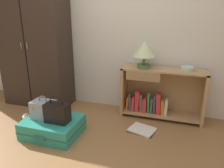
% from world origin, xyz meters
% --- Properties ---
extents(ground_plane, '(9.00, 9.00, 0.00)m').
position_xyz_m(ground_plane, '(0.00, 0.00, 0.00)').
color(ground_plane, olive).
extents(back_wall, '(6.40, 0.10, 2.60)m').
position_xyz_m(back_wall, '(0.00, 1.50, 1.30)').
color(back_wall, silver).
rests_on(back_wall, ground_plane).
extents(wardrobe, '(1.03, 0.47, 1.91)m').
position_xyz_m(wardrobe, '(-1.13, 1.20, 0.95)').
color(wardrobe, '#33261E').
rests_on(wardrobe, ground_plane).
extents(bookshelf, '(1.11, 0.32, 0.70)m').
position_xyz_m(bookshelf, '(0.74, 1.28, 0.33)').
color(bookshelf, tan).
rests_on(bookshelf, ground_plane).
extents(table_lamp, '(0.29, 0.29, 0.36)m').
position_xyz_m(table_lamp, '(0.52, 1.24, 0.93)').
color(table_lamp, '#4C7542').
rests_on(table_lamp, bookshelf).
extents(bowl, '(0.16, 0.16, 0.05)m').
position_xyz_m(bowl, '(1.08, 1.29, 0.72)').
color(bowl, silver).
rests_on(bowl, bookshelf).
extents(suitcase_large, '(0.65, 0.54, 0.20)m').
position_xyz_m(suitcase_large, '(-0.40, 0.41, 0.10)').
color(suitcase_large, teal).
rests_on(suitcase_large, ground_plane).
extents(train_case, '(0.27, 0.20, 0.28)m').
position_xyz_m(train_case, '(-0.50, 0.41, 0.31)').
color(train_case, '#8E99A3').
rests_on(train_case, suitcase_large).
extents(handbag, '(0.27, 0.16, 0.33)m').
position_xyz_m(handbag, '(-0.30, 0.38, 0.32)').
color(handbag, black).
rests_on(handbag, suitcase_large).
extents(bottle, '(0.08, 0.08, 0.19)m').
position_xyz_m(bottle, '(-0.81, 0.44, 0.09)').
color(bottle, white).
rests_on(bottle, ground_plane).
extents(open_book_on_floor, '(0.37, 0.33, 0.02)m').
position_xyz_m(open_book_on_floor, '(0.61, 0.83, 0.01)').
color(open_book_on_floor, white).
rests_on(open_book_on_floor, ground_plane).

